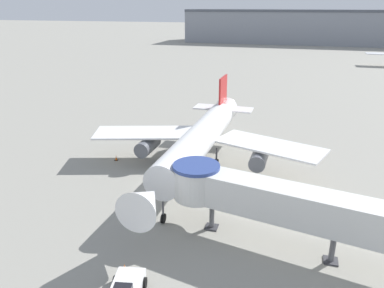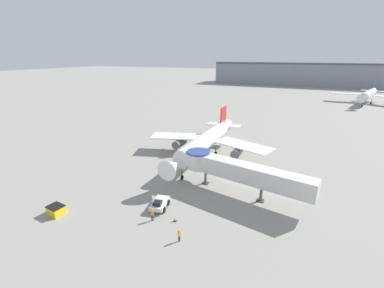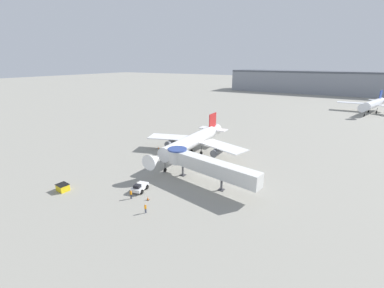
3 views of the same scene
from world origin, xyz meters
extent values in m
plane|color=gray|center=(0.00, 0.00, 0.00)|extent=(800.00, 800.00, 0.00)
cylinder|color=white|center=(2.65, 3.66, 4.09)|extent=(3.79, 22.90, 3.39)
cone|color=white|center=(2.39, -10.97, 4.09)|extent=(3.45, 3.78, 3.39)
cone|color=white|center=(2.87, 16.26, 4.09)|extent=(3.47, 5.14, 3.39)
cube|color=white|center=(-5.16, 6.37, 3.50)|extent=(13.27, 8.45, 0.22)
cube|color=white|center=(10.55, 6.10, 3.50)|extent=(13.30, 8.80, 0.22)
cube|color=#B21E1E|center=(2.86, 16.01, 7.14)|extent=(0.31, 4.12, 4.40)
cube|color=white|center=(2.87, 16.52, 4.68)|extent=(8.43, 3.03, 0.18)
cylinder|color=#565960|center=(-4.20, 5.07, 2.32)|extent=(1.93, 4.15, 1.86)
cylinder|color=#565960|center=(9.54, 4.82, 2.32)|extent=(1.93, 4.15, 1.86)
cylinder|color=#4C4C51|center=(2.45, -7.40, 1.42)|extent=(0.18, 0.18, 1.95)
cylinder|color=black|center=(2.45, -7.40, 0.45)|extent=(0.28, 0.90, 0.90)
cylinder|color=#4C4C51|center=(1.17, 6.54, 1.42)|extent=(0.22, 0.22, 1.95)
cylinder|color=black|center=(1.17, 6.54, 0.45)|extent=(0.42, 0.91, 0.90)
cylinder|color=#4C4C51|center=(4.22, 6.49, 1.42)|extent=(0.22, 0.22, 1.95)
cylinder|color=black|center=(4.22, 6.49, 0.45)|extent=(0.42, 0.91, 0.90)
cube|color=silver|center=(14.90, -8.55, 4.09)|extent=(19.65, 6.38, 2.80)
cylinder|color=silver|center=(5.33, -6.63, 4.09)|extent=(3.90, 3.90, 2.80)
cylinder|color=navy|center=(5.33, -6.63, 5.64)|extent=(4.10, 4.09, 0.30)
cylinder|color=#56565B|center=(6.86, -6.94, 1.34)|extent=(0.44, 0.44, 2.69)
cube|color=#333338|center=(6.86, -6.94, 0.06)|extent=(1.10, 1.10, 0.12)
cylinder|color=#56565B|center=(16.81, -8.93, 1.34)|extent=(0.44, 0.44, 2.69)
cube|color=#333338|center=(16.81, -8.93, 0.06)|extent=(1.10, 1.10, 0.12)
cylinder|color=black|center=(2.13, -16.08, 0.41)|extent=(0.47, 0.86, 0.82)
cylinder|color=black|center=(4.10, -15.68, 0.41)|extent=(0.47, 0.86, 0.82)
cube|color=black|center=(-8.46, 4.66, 0.02)|extent=(0.41, 0.41, 0.04)
cone|color=orange|center=(-8.46, 4.66, 0.36)|extent=(0.28, 0.28, 0.64)
cylinder|color=white|center=(-8.46, 4.66, 0.44)|extent=(0.16, 0.16, 0.08)
cube|color=black|center=(2.06, -14.57, 0.02)|extent=(0.45, 0.45, 0.04)
cone|color=orange|center=(2.06, -14.57, 0.39)|extent=(0.31, 0.31, 0.70)
cylinder|color=white|center=(2.06, -14.57, 0.47)|extent=(0.17, 0.17, 0.08)
cube|color=gray|center=(18.41, 175.00, 7.74)|extent=(133.25, 27.04, 15.49)
cube|color=#4C515B|center=(18.41, 175.00, 16.09)|extent=(133.25, 27.58, 1.20)
camera|label=1|loc=(13.24, -34.97, 18.62)|focal=35.00mm
camera|label=2|loc=(21.06, -45.36, 21.55)|focal=24.00mm
camera|label=3|loc=(34.01, -50.14, 23.62)|focal=24.00mm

